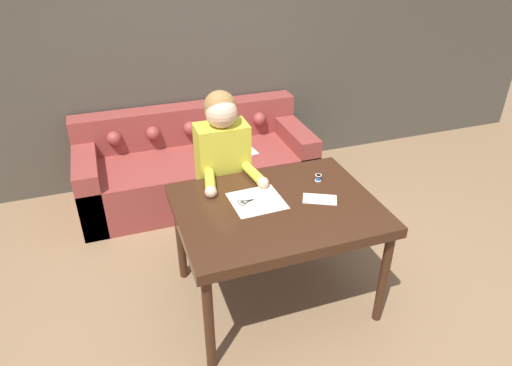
# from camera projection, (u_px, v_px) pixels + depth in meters

# --- Properties ---
(ground_plane) EXTENTS (16.00, 16.00, 0.00)m
(ground_plane) POSITION_uv_depth(u_px,v_px,m) (269.00, 301.00, 3.22)
(ground_plane) COLOR #846647
(wall_back) EXTENTS (8.00, 0.06, 2.60)m
(wall_back) POSITION_uv_depth(u_px,v_px,m) (193.00, 46.00, 4.22)
(wall_back) COLOR #474238
(wall_back) RESTS_ON ground_plane
(dining_table) EXTENTS (1.26, 0.96, 0.77)m
(dining_table) POSITION_uv_depth(u_px,v_px,m) (277.00, 215.00, 2.91)
(dining_table) COLOR #381E11
(dining_table) RESTS_ON ground_plane
(couch) EXTENTS (2.14, 0.89, 0.80)m
(couch) POSITION_uv_depth(u_px,v_px,m) (196.00, 166.00, 4.33)
(couch) COLOR brown
(couch) RESTS_ON ground_plane
(person) EXTENTS (0.44, 0.56, 1.34)m
(person) POSITION_uv_depth(u_px,v_px,m) (224.00, 176.00, 3.35)
(person) COLOR #33281E
(person) RESTS_ON ground_plane
(pattern_paper_main) EXTENTS (0.34, 0.33, 0.00)m
(pattern_paper_main) POSITION_uv_depth(u_px,v_px,m) (257.00, 201.00, 2.92)
(pattern_paper_main) COLOR beige
(pattern_paper_main) RESTS_ON dining_table
(pattern_paper_offcut) EXTENTS (0.25, 0.21, 0.00)m
(pattern_paper_offcut) POSITION_uv_depth(u_px,v_px,m) (320.00, 199.00, 2.93)
(pattern_paper_offcut) COLOR beige
(pattern_paper_offcut) RESTS_ON dining_table
(scissors) EXTENTS (0.24, 0.10, 0.01)m
(scissors) POSITION_uv_depth(u_px,v_px,m) (249.00, 201.00, 2.91)
(scissors) COLOR silver
(scissors) RESTS_ON dining_table
(thread_spool) EXTENTS (0.04, 0.04, 0.05)m
(thread_spool) POSITION_uv_depth(u_px,v_px,m) (318.00, 178.00, 3.13)
(thread_spool) COLOR #3366B2
(thread_spool) RESTS_ON dining_table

